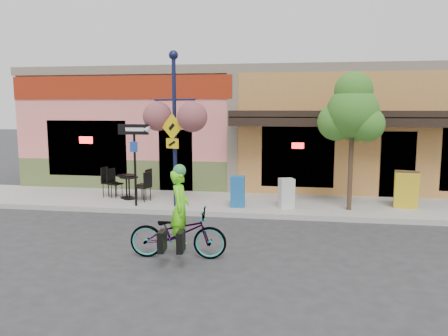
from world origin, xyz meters
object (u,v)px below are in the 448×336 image
(newspaper_box_blue, at_px, (238,192))
(street_tree, at_px, (352,141))
(building, at_px, (269,126))
(lamp_post, at_px, (175,130))
(one_way_sign, at_px, (135,165))
(newspaper_box_grey, at_px, (286,193))
(bicycle, at_px, (178,233))
(cyclist_rider, at_px, (180,220))

(newspaper_box_blue, bearing_deg, street_tree, -1.50)
(building, distance_m, lamp_post, 6.90)
(one_way_sign, relative_size, newspaper_box_grey, 2.81)
(bicycle, distance_m, cyclist_rider, 0.27)
(one_way_sign, xyz_separation_m, street_tree, (6.21, 0.47, 0.76))
(newspaper_box_grey, xyz_separation_m, street_tree, (1.78, 0.04, 1.54))
(one_way_sign, height_order, street_tree, street_tree)
(one_way_sign, bearing_deg, bicycle, -57.77)
(one_way_sign, bearing_deg, newspaper_box_grey, 6.60)
(cyclist_rider, bearing_deg, lamp_post, 12.61)
(lamp_post, bearing_deg, street_tree, 25.83)
(building, relative_size, newspaper_box_blue, 20.02)
(building, height_order, cyclist_rider, building)
(cyclist_rider, xyz_separation_m, lamp_post, (-1.17, 3.93, 1.62))
(lamp_post, height_order, newspaper_box_grey, lamp_post)
(lamp_post, distance_m, newspaper_box_grey, 3.74)
(lamp_post, xyz_separation_m, one_way_sign, (-1.18, -0.14, -1.05))
(newspaper_box_blue, height_order, street_tree, street_tree)
(newspaper_box_blue, distance_m, newspaper_box_grey, 1.42)
(building, bearing_deg, lamp_post, -110.03)
(bicycle, xyz_separation_m, street_tree, (3.90, 4.27, 1.60))
(building, height_order, newspaper_box_blue, building)
(lamp_post, relative_size, newspaper_box_blue, 4.98)
(newspaper_box_grey, bearing_deg, building, 78.57)
(newspaper_box_grey, bearing_deg, one_way_sign, 166.12)
(lamp_post, bearing_deg, newspaper_box_grey, 27.32)
(newspaper_box_blue, bearing_deg, cyclist_rider, -102.51)
(cyclist_rider, xyz_separation_m, newspaper_box_blue, (0.65, 4.15, -0.18))
(newspaper_box_blue, bearing_deg, lamp_post, -176.70)
(street_tree, bearing_deg, newspaper_box_blue, -177.90)
(newspaper_box_grey, bearing_deg, bicycle, -136.13)
(building, distance_m, street_tree, 6.70)
(cyclist_rider, xyz_separation_m, newspaper_box_grey, (2.07, 4.23, -0.21))
(newspaper_box_blue, bearing_deg, bicycle, -103.19)
(bicycle, xyz_separation_m, cyclist_rider, (0.05, 0.00, 0.27))
(bicycle, relative_size, cyclist_rider, 1.26)
(bicycle, bearing_deg, lamp_post, 11.94)
(newspaper_box_blue, distance_m, street_tree, 3.54)
(newspaper_box_blue, relative_size, newspaper_box_grey, 1.05)
(cyclist_rider, distance_m, lamp_post, 4.41)
(cyclist_rider, relative_size, street_tree, 0.40)
(lamp_post, relative_size, street_tree, 1.15)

